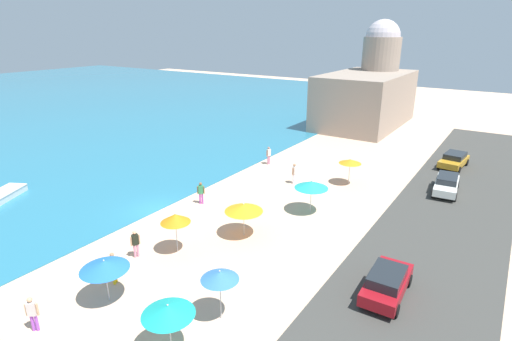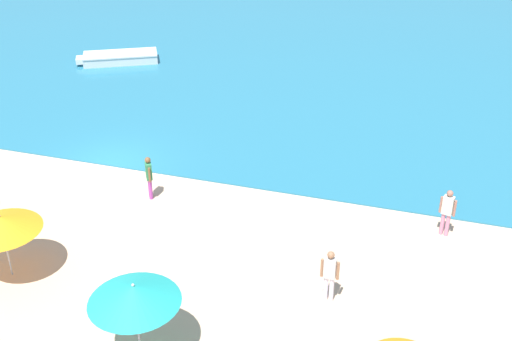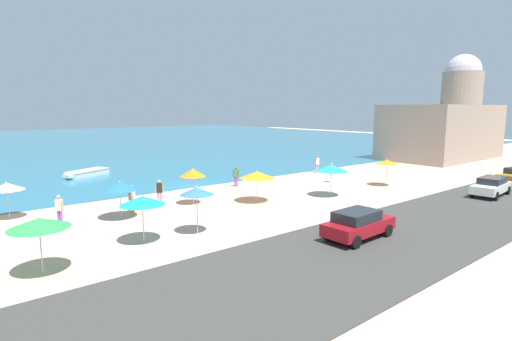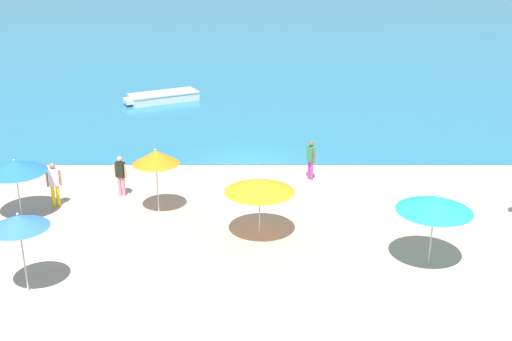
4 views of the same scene
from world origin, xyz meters
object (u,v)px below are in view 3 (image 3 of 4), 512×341
Objects in this scene: beach_umbrella_7 at (39,223)px; skiff_nearshore at (87,173)px; harbor_fortress at (447,124)px; parked_car_1 at (358,224)px; beach_umbrella_9 at (7,187)px; beach_umbrella_0 at (387,162)px; bather_3 at (317,163)px; beach_umbrella_8 at (193,173)px; beach_umbrella_3 at (197,191)px; bather_5 at (132,197)px; beach_umbrella_5 at (331,168)px; bather_0 at (59,208)px; bather_1 at (236,175)px; bather_4 at (331,171)px; beach_umbrella_2 at (257,175)px; parked_car_2 at (491,186)px; beach_umbrella_4 at (120,186)px; beach_umbrella_1 at (142,201)px; bather_2 at (159,191)px.

skiff_nearshore is at bearing 70.04° from beach_umbrella_7.
skiff_nearshore is at bearing 161.04° from harbor_fortress.
parked_car_1 is at bearing -80.41° from skiff_nearshore.
beach_umbrella_7 reaches higher than beach_umbrella_9.
beach_umbrella_0 reaches higher than bather_3.
beach_umbrella_8 reaches higher than beach_umbrella_9.
beach_umbrella_3 reaches higher than bather_5.
beach_umbrella_5 reaches higher than bather_0.
beach_umbrella_0 is at bearing 4.36° from beach_umbrella_7.
bather_0 is 14.79m from bather_1.
bather_3 is at bearing 85.02° from beach_umbrella_0.
bather_0 is at bearing 168.55° from beach_umbrella_0.
parked_car_1 is (-13.60, -7.26, -1.25)m from beach_umbrella_0.
beach_umbrella_7 reaches higher than bather_4.
beach_umbrella_5 reaches higher than bather_3.
beach_umbrella_7 is 29.68m from bather_3.
beach_umbrella_3 is at bearing -175.92° from beach_umbrella_0.
bather_1 is 8.62m from bather_4.
harbor_fortress reaches higher than bather_1.
bather_3 is (13.14, 6.32, -0.95)m from beach_umbrella_2.
bather_3 is at bearing 96.38° from parked_car_2.
beach_umbrella_5 is 14.38m from bather_5.
beach_umbrella_2 is 1.38× the size of bather_4.
beach_umbrella_4 is 17.64m from skiff_nearshore.
harbor_fortress is at bearing 33.00° from parked_car_2.
beach_umbrella_2 is (9.84, 3.28, -0.18)m from beach_umbrella_1.
parked_car_2 is 0.27× the size of harbor_fortress.
beach_umbrella_9 is (-10.42, 3.73, -0.25)m from beach_umbrella_8.
beach_umbrella_4 is 12.03m from bather_1.
beach_umbrella_4 is (0.74, 5.03, -0.13)m from beach_umbrella_1.
beach_umbrella_5 is 1.37× the size of bather_5.
bather_3 is at bearing 11.61° from beach_umbrella_4.
beach_umbrella_9 is 1.34× the size of bather_2.
bather_1 is 0.39× the size of parked_car_2.
beach_umbrella_5 is 18.44m from bather_0.
beach_umbrella_3 is 12.02m from beach_umbrella_9.
beach_umbrella_7 is at bearing -131.71° from beach_umbrella_4.
harbor_fortress is (43.58, 8.09, 2.24)m from beach_umbrella_3.
harbor_fortress reaches higher than bather_0.
bather_3 is (7.62, 8.35, -1.16)m from beach_umbrella_5.
harbor_fortress reaches higher than skiff_nearshore.
bather_2 is at bearing 146.94° from parked_car_2.
beach_umbrella_0 reaches higher than bather_2.
beach_umbrella_5 is 0.15× the size of harbor_fortress.
bather_4 is at bearing 9.84° from beach_umbrella_2.
beach_umbrella_4 is at bearing -38.27° from beach_umbrella_9.
skiff_nearshore is (1.00, 22.72, -1.98)m from beach_umbrella_3.
parked_car_2 is at bearing -53.83° from skiff_nearshore.
beach_umbrella_8 is at bearing 151.21° from beach_umbrella_2.
parked_car_2 is at bearing -83.62° from bather_3.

